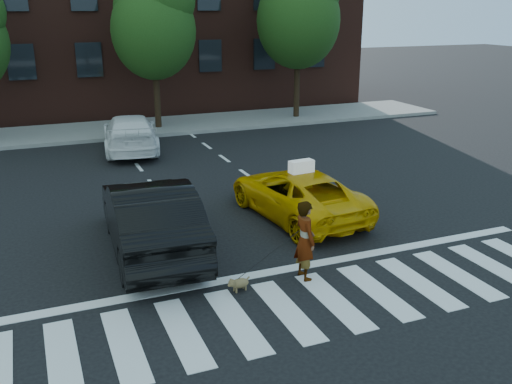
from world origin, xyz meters
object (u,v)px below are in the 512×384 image
taxi (297,194)px  tree_mid (154,20)px  woman (305,240)px  dog (238,283)px  tree_right (299,9)px  white_suv (130,133)px  black_sedan (151,217)px

taxi → tree_mid: bearing=-91.7°
tree_mid → taxi: size_ratio=1.53×
tree_mid → woman: bearing=-92.2°
woman → dog: woman is taller
tree_right → woman: 18.17m
white_suv → dog: size_ratio=9.55×
tree_right → taxi: size_ratio=1.66×
tree_right → woman: (-7.62, -15.90, -4.41)m
taxi → dog: 4.53m
white_suv → dog: white_suv is taller
tree_right → dog: size_ratio=15.01×
taxi → dog: bearing=43.2°
white_suv → tree_right: bearing=-151.0°
tree_right → white_suv: (-8.93, -3.47, -4.55)m
dog → black_sedan: bearing=103.9°
woman → black_sedan: bearing=44.5°
tree_right → taxi: 14.70m
black_sedan → taxi: bearing=-166.0°
white_suv → woman: 12.49m
tree_right → white_suv: 10.61m
taxi → black_sedan: black_sedan is taller
black_sedan → white_suv: 9.95m
tree_right → woman: size_ratio=4.53×
dog → tree_right: bearing=50.1°
white_suv → dog: bearing=97.0°
black_sedan → tree_right: bearing=-124.6°
tree_right → woman: bearing=-115.6°
tree_right → white_suv: size_ratio=1.57×
black_sedan → dog: size_ratio=9.99×
woman → taxi: bearing=-25.1°
taxi → woman: 3.68m
black_sedan → woman: bearing=138.8°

